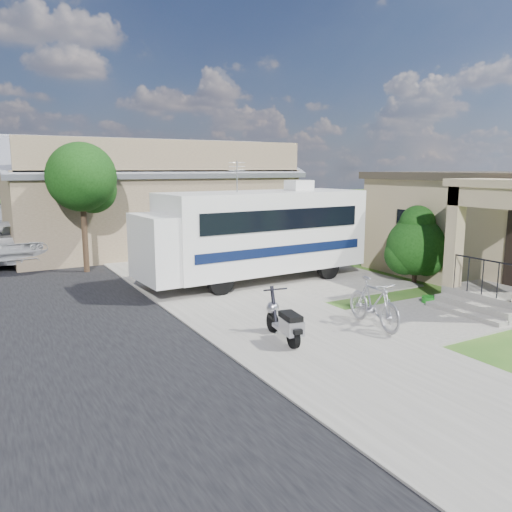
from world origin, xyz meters
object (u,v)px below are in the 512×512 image
motorhome (255,232)px  shrub (416,243)px  pickup_truck (9,241)px  garden_hose (429,301)px  bicycle (374,305)px  scooter (285,322)px

motorhome → shrub: motorhome is taller
motorhome → shrub: 5.18m
motorhome → pickup_truck: (-6.74, 8.12, -0.85)m
shrub → pickup_truck: bearing=136.1°
motorhome → garden_hose: size_ratio=19.01×
bicycle → garden_hose: bearing=23.0°
motorhome → pickup_truck: bearing=126.8°
motorhome → garden_hose: (2.81, -4.72, -1.56)m
motorhome → scooter: bearing=-116.3°
bicycle → garden_hose: size_ratio=4.69×
motorhome → pickup_truck: size_ratio=1.31×
motorhome → pickup_truck: motorhome is taller
motorhome → scooter: size_ratio=4.82×
bicycle → pickup_truck: 15.27m
pickup_truck → motorhome: bearing=130.5°
bicycle → motorhome: bearing=95.5°
scooter → motorhome: bearing=75.3°
scooter → garden_hose: bearing=16.4°
scooter → pickup_truck: pickup_truck is taller
shrub → pickup_truck: (-11.18, 10.76, -0.48)m
shrub → garden_hose: (-1.64, -2.08, -1.20)m
pickup_truck → scooter: bearing=108.8°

